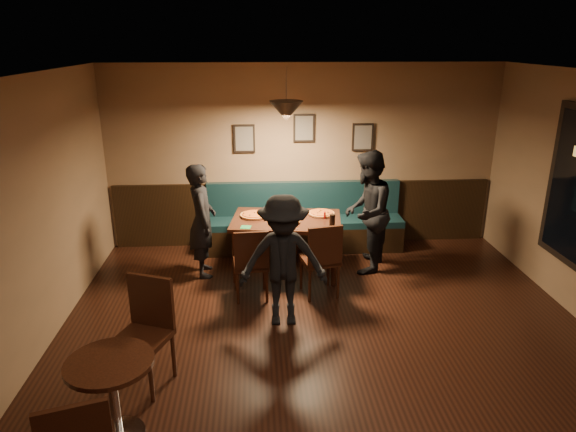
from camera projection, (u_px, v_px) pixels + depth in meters
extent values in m
plane|color=black|center=(335.00, 373.00, 5.10)|extent=(7.00, 7.00, 0.00)
plane|color=silver|center=(345.00, 81.00, 4.19)|extent=(7.00, 7.00, 0.00)
plane|color=#8C704F|center=(304.00, 157.00, 7.95)|extent=(6.00, 0.00, 6.00)
cube|color=black|center=(303.00, 213.00, 8.21)|extent=(5.88, 0.06, 1.00)
cube|color=black|center=(244.00, 139.00, 7.77)|extent=(0.32, 0.04, 0.42)
cube|color=black|center=(304.00, 128.00, 7.77)|extent=(0.32, 0.04, 0.42)
cube|color=black|center=(363.00, 137.00, 7.88)|extent=(0.32, 0.04, 0.42)
cone|color=black|center=(286.00, 111.00, 6.59)|extent=(0.44, 0.44, 0.25)
cube|color=black|center=(286.00, 245.00, 7.20)|extent=(1.58, 1.13, 0.79)
imported|color=black|center=(202.00, 221.00, 7.01)|extent=(0.46, 0.62, 1.57)
imported|color=black|center=(367.00, 212.00, 7.13)|extent=(0.91, 1.01, 1.71)
imported|color=black|center=(283.00, 261.00, 5.78)|extent=(1.00, 0.58, 1.54)
cylinder|color=orange|center=(254.00, 215.00, 7.15)|extent=(0.40, 0.40, 0.04)
cylinder|color=#D76128|center=(287.00, 221.00, 6.92)|extent=(0.47, 0.47, 0.04)
cylinder|color=orange|center=(321.00, 213.00, 7.23)|extent=(0.44, 0.44, 0.04)
cylinder|color=black|center=(332.00, 220.00, 6.78)|extent=(0.09, 0.09, 0.16)
cylinder|color=#880409|center=(325.00, 215.00, 7.05)|extent=(0.03, 0.03, 0.12)
cube|color=#1D6C35|center=(247.00, 214.00, 7.24)|extent=(0.19, 0.19, 0.01)
cube|color=#1C6933|center=(246.00, 227.00, 6.75)|extent=(0.15, 0.15, 0.01)
cube|color=silver|center=(284.00, 229.00, 6.68)|extent=(0.20, 0.04, 0.00)
cylinder|color=black|center=(114.00, 400.00, 4.17)|extent=(0.82, 0.82, 0.74)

